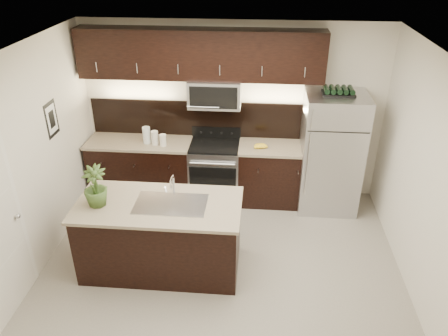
# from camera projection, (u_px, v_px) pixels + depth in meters

# --- Properties ---
(ground) EXTENTS (4.50, 4.50, 0.00)m
(ground) POSITION_uv_depth(u_px,v_px,m) (221.00, 268.00, 5.53)
(ground) COLOR gray
(ground) RESTS_ON ground
(room_walls) EXTENTS (4.52, 4.02, 2.71)m
(room_walls) POSITION_uv_depth(u_px,v_px,m) (210.00, 149.00, 4.70)
(room_walls) COLOR silver
(room_walls) RESTS_ON ground
(counter_run) EXTENTS (3.51, 0.65, 0.94)m
(counter_run) POSITION_uv_depth(u_px,v_px,m) (202.00, 171.00, 6.82)
(counter_run) COLOR black
(counter_run) RESTS_ON ground
(upper_fixtures) EXTENTS (3.49, 0.40, 1.66)m
(upper_fixtures) POSITION_uv_depth(u_px,v_px,m) (202.00, 62.00, 6.15)
(upper_fixtures) COLOR black
(upper_fixtures) RESTS_ON counter_run
(island) EXTENTS (1.96, 0.96, 0.94)m
(island) POSITION_uv_depth(u_px,v_px,m) (161.00, 236.00, 5.36)
(island) COLOR black
(island) RESTS_ON ground
(sink_faucet) EXTENTS (0.84, 0.50, 0.28)m
(sink_faucet) POSITION_uv_depth(u_px,v_px,m) (171.00, 203.00, 5.12)
(sink_faucet) COLOR silver
(sink_faucet) RESTS_ON island
(refrigerator) EXTENTS (0.86, 0.78, 1.79)m
(refrigerator) POSITION_uv_depth(u_px,v_px,m) (331.00, 153.00, 6.42)
(refrigerator) COLOR #B2B2B7
(refrigerator) RESTS_ON ground
(wine_rack) EXTENTS (0.44, 0.27, 0.10)m
(wine_rack) POSITION_uv_depth(u_px,v_px,m) (339.00, 91.00, 5.97)
(wine_rack) COLOR black
(wine_rack) RESTS_ON refrigerator
(plant) EXTENTS (0.28, 0.28, 0.50)m
(plant) POSITION_uv_depth(u_px,v_px,m) (95.00, 186.00, 5.00)
(plant) COLOR #344C1E
(plant) RESTS_ON island
(canisters) EXTENTS (0.37, 0.18, 0.25)m
(canisters) POSITION_uv_depth(u_px,v_px,m) (153.00, 137.00, 6.53)
(canisters) COLOR silver
(canisters) RESTS_ON counter_run
(french_press) EXTENTS (0.11, 0.11, 0.32)m
(french_press) POSITION_uv_depth(u_px,v_px,m) (311.00, 142.00, 6.37)
(french_press) COLOR silver
(french_press) RESTS_ON counter_run
(bananas) EXTENTS (0.23, 0.19, 0.06)m
(bananas) POSITION_uv_depth(u_px,v_px,m) (257.00, 146.00, 6.45)
(bananas) COLOR yellow
(bananas) RESTS_ON counter_run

